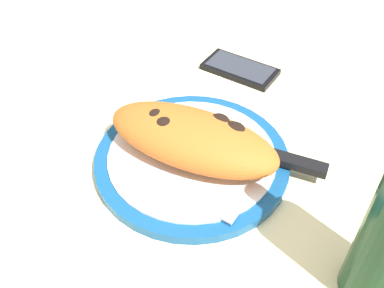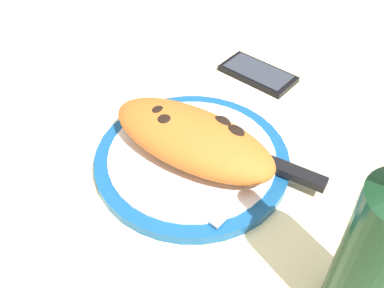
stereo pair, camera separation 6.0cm
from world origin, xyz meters
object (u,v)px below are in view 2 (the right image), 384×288
(water_glass, at_px, (2,144))
(wine_bottle, at_px, (381,253))
(plate, at_px, (192,159))
(calzone, at_px, (192,136))
(smartphone, at_px, (258,74))
(knife, at_px, (269,163))
(fork, at_px, (186,197))

(water_glass, distance_m, wine_bottle, 0.48)
(plate, distance_m, calzone, 0.04)
(plate, relative_size, smartphone, 2.09)
(water_glass, bearing_deg, plate, 41.50)
(calzone, bearing_deg, wine_bottle, -12.71)
(water_glass, bearing_deg, smartphone, 70.35)
(plate, bearing_deg, knife, 27.62)
(plate, bearing_deg, smartphone, 101.00)
(knife, xyz_separation_m, water_glass, (-0.29, -0.22, 0.02))
(water_glass, bearing_deg, fork, 23.92)
(calzone, height_order, smartphone, calzone)
(smartphone, bearing_deg, water_glass, -109.65)
(wine_bottle, bearing_deg, smartphone, 136.88)
(fork, relative_size, smartphone, 1.15)
(plate, xyz_separation_m, smartphone, (-0.05, 0.24, -0.00))
(smartphone, relative_size, water_glass, 1.26)
(knife, xyz_separation_m, smartphone, (-0.14, 0.19, -0.02))
(fork, bearing_deg, plate, 124.26)
(calzone, bearing_deg, plate, -50.42)
(knife, bearing_deg, water_glass, -142.58)
(calzone, xyz_separation_m, fork, (0.05, -0.07, -0.03))
(knife, xyz_separation_m, wine_bottle, (0.17, -0.11, 0.09))
(plate, distance_m, knife, 0.11)
(knife, bearing_deg, wine_bottle, -31.66)
(calzone, relative_size, knife, 1.12)
(knife, bearing_deg, fork, -113.82)
(smartphone, xyz_separation_m, water_glass, (-0.14, -0.41, 0.04))
(plate, height_order, wine_bottle, wine_bottle)
(calzone, xyz_separation_m, water_glass, (-0.19, -0.17, -0.00))
(plate, distance_m, water_glass, 0.26)
(knife, relative_size, wine_bottle, 0.81)
(plate, bearing_deg, calzone, 129.58)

